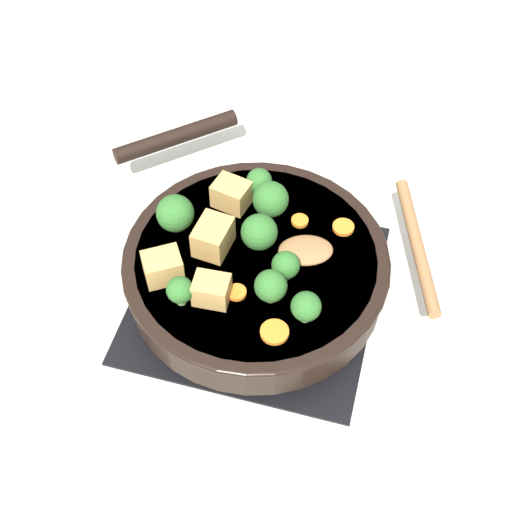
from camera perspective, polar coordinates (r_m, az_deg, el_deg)
The scene contains 20 objects.
ground_plane at distance 0.95m, azimuth 0.00°, elevation -2.99°, with size 2.40×2.40×0.00m, color silver.
front_burner_grate at distance 0.94m, azimuth 0.00°, elevation -2.57°, with size 0.31×0.31×0.03m.
skillet_pan at distance 0.90m, azimuth -0.07°, elevation -0.81°, with size 0.42×0.43×0.05m.
wooden_spoon at distance 0.89m, azimuth 8.79°, elevation 0.69°, with size 0.21×0.20×0.02m.
tofu_cube_center_large at distance 0.86m, azimuth -7.47°, elevation -0.87°, with size 0.04×0.04×0.04m, color tan.
tofu_cube_near_handle at distance 0.83m, azimuth -3.57°, elevation -2.73°, with size 0.04×0.03×0.03m, color tan.
tofu_cube_east_chunk at distance 0.88m, azimuth -3.43°, elevation 1.60°, with size 0.05×0.04×0.04m, color tan.
tofu_cube_west_chunk at distance 0.93m, azimuth -1.98°, elevation 4.96°, with size 0.04×0.04×0.04m, color tan.
broccoli_floret_near_spoon at distance 0.83m, azimuth -6.10°, elevation -2.75°, with size 0.03×0.03×0.04m.
broccoli_floret_center_top at distance 0.81m, azimuth 4.02°, elevation -4.07°, with size 0.04×0.04×0.04m.
broccoli_floret_east_rim at distance 0.93m, azimuth 0.25°, elevation 5.99°, with size 0.03×0.03×0.04m.
broccoli_floret_west_rim at distance 0.84m, azimuth 2.39°, elevation -0.76°, with size 0.03×0.03×0.04m.
broccoli_floret_north_edge at distance 0.89m, azimuth -6.48°, elevation 3.40°, with size 0.05×0.05×0.05m.
broccoli_floret_south_cluster at distance 0.82m, azimuth 1.19°, elevation -2.43°, with size 0.04×0.04×0.05m.
broccoli_floret_mid_floret at distance 0.87m, azimuth -0.01°, elevation 1.96°, with size 0.05×0.05×0.05m.
broccoli_floret_small_inner at distance 0.90m, azimuth 1.46°, elevation 4.48°, with size 0.05×0.05×0.05m.
carrot_slice_orange_thin at distance 0.92m, azimuth 3.53°, elevation 2.83°, with size 0.02×0.02×0.01m, color orange.
carrot_slice_near_center at distance 0.82m, azimuth 1.49°, elevation -6.10°, with size 0.03×0.03×0.01m, color orange.
carrot_slice_edge_slice at distance 0.85m, azimuth -1.56°, elevation -2.93°, with size 0.02×0.02×0.01m, color orange.
carrot_slice_under_broccoli at distance 0.92m, azimuth 7.00°, elevation 2.30°, with size 0.03×0.03×0.01m, color orange.
Camera 1 is at (0.14, -0.53, 0.78)m, focal length 50.00 mm.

